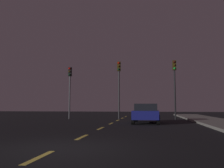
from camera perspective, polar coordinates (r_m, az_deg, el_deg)
ground_plane at (r=14.07m, az=-2.21°, el=-10.19°), size 80.00×80.00×0.00m
lane_stripe_nearest at (r=6.26m, az=-16.78°, el=-16.18°), size 0.16×1.60×0.01m
lane_stripe_second at (r=9.80m, az=-7.07°, el=-12.30°), size 0.16×1.60×0.01m
lane_stripe_third at (r=13.48m, az=-2.69°, el=-10.39°), size 0.16×1.60×0.01m
lane_stripe_fourth at (r=17.21m, az=-0.22°, el=-9.28°), size 0.16×1.60×0.01m
lane_stripe_fifth at (r=20.97m, az=1.36°, el=-8.55°), size 0.16×1.60×0.01m
lane_stripe_sixth at (r=24.74m, az=2.46°, el=-8.04°), size 0.16×1.60×0.01m
lane_stripe_seventh at (r=28.52m, az=3.26°, el=-7.66°), size 0.16×1.60×0.01m
traffic_signal_left at (r=23.84m, az=-9.93°, el=0.36°), size 0.32×0.38×5.01m
traffic_signal_center at (r=22.82m, az=1.64°, el=1.19°), size 0.32×0.38×5.42m
traffic_signal_right at (r=22.79m, az=14.54°, el=1.32°), size 0.32×0.38×5.40m
car_stopped_ahead at (r=17.62m, az=8.07°, el=-6.81°), size 1.98×3.90×1.39m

